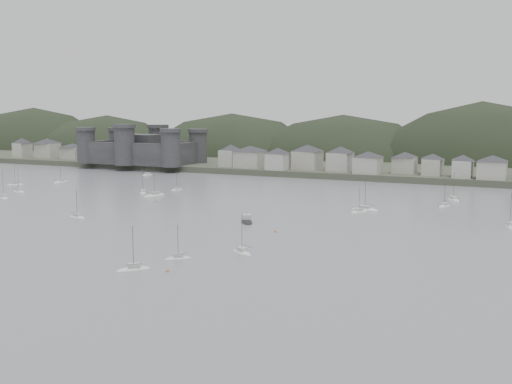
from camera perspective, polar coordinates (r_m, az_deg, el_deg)
The scene contains 8 objects.
ground at distance 142.77m, azimuth -13.00°, elevation -6.01°, with size 900.00×900.00×0.00m, color slate.
far_shore_land at distance 414.03m, azimuth 13.10°, elevation 3.04°, with size 900.00×250.00×3.00m, color #383D2D.
forested_ridge at distance 389.32m, azimuth 12.94°, elevation 0.87°, with size 851.55×103.94×102.57m.
castle at distance 355.43m, azimuth -10.39°, elevation 3.92°, with size 66.00×43.00×20.00m.
waterfront_town at distance 295.22m, azimuth 18.16°, elevation 2.48°, with size 451.48×28.46×12.92m.
moored_fleet at distance 208.93m, azimuth -5.20°, elevation -1.49°, with size 241.11×176.89×13.73m.
motor_launch_far at distance 183.32m, azimuth -0.85°, elevation -2.71°, with size 7.34×8.94×4.05m.
mooring_buoys at distance 185.21m, azimuth -1.65°, elevation -2.65°, with size 171.82×110.90×0.70m.
Camera 1 is at (86.45, -108.66, 33.18)m, focal length 43.70 mm.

